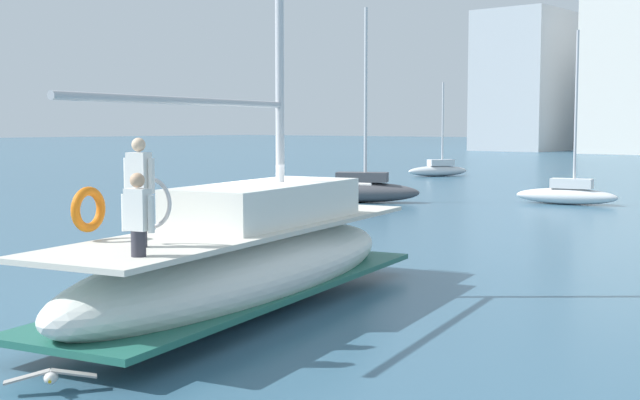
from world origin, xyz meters
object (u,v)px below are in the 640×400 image
(main_sailboat, at_px, (249,258))
(seagull, at_px, (51,376))
(moored_cutter_left, at_px, (567,192))
(moored_ketch_distant, at_px, (438,169))
(mooring_buoy, at_px, (240,238))
(moored_sloop_near, at_px, (357,189))

(main_sailboat, distance_m, seagull, 5.19)
(moored_cutter_left, bearing_deg, moored_ketch_distant, 137.56)
(moored_cutter_left, xyz_separation_m, seagull, (5.59, -27.52, -0.29))
(moored_ketch_distant, bearing_deg, moored_cutter_left, -42.44)
(mooring_buoy, bearing_deg, main_sailboat, -43.51)
(main_sailboat, distance_m, moored_cutter_left, 22.97)
(moored_cutter_left, relative_size, seagull, 7.27)
(moored_cutter_left, height_order, moored_ketch_distant, moored_cutter_left)
(moored_ketch_distant, height_order, mooring_buoy, moored_ketch_distant)
(main_sailboat, bearing_deg, mooring_buoy, 136.49)
(seagull, bearing_deg, moored_cutter_left, 101.48)
(main_sailboat, xyz_separation_m, moored_cutter_left, (-4.08, 22.60, -0.42))
(main_sailboat, height_order, moored_ketch_distant, main_sailboat)
(moored_sloop_near, relative_size, mooring_buoy, 8.87)
(main_sailboat, relative_size, moored_sloop_near, 1.61)
(main_sailboat, relative_size, mooring_buoy, 14.31)
(moored_sloop_near, xyz_separation_m, moored_cutter_left, (7.20, 4.78, -0.09))
(main_sailboat, relative_size, moored_cutter_left, 1.85)
(mooring_buoy, bearing_deg, seagull, -54.77)
(moored_sloop_near, relative_size, moored_cutter_left, 1.15)
(main_sailboat, xyz_separation_m, moored_ketch_distant, (-18.49, 35.78, -0.44))
(moored_ketch_distant, relative_size, mooring_buoy, 6.54)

